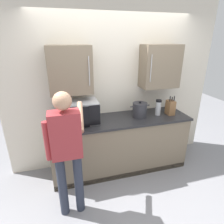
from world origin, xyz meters
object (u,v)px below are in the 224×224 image
Objects in this scene: knife_block at (170,107)px; stock_pot at (140,110)px; thermos_flask at (158,107)px; microwave_oven at (77,112)px; person_figure at (67,147)px.

stock_pot is (-0.54, 0.04, -0.00)m from knife_block.
stock_pot is 0.33m from thermos_flask.
knife_block is 0.54m from stock_pot.
microwave_oven is at bearing 177.96° from thermos_flask.
person_figure is (-1.53, -0.68, -0.09)m from thermos_flask.
stock_pot is 1.38m from person_figure.
stock_pot is at bearing -2.22° from microwave_oven.
knife_block is 1.25× the size of thermos_flask.
knife_block reaches higher than thermos_flask.
knife_block is at bearing -3.01° from microwave_oven.
microwave_oven is 1.75× the size of knife_block.
microwave_oven reaches higher than stock_pot.
stock_pot is at bearing 178.52° from thermos_flask.
microwave_oven is 1.53m from knife_block.
person_figure is at bearing -155.94° from thermos_flask.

